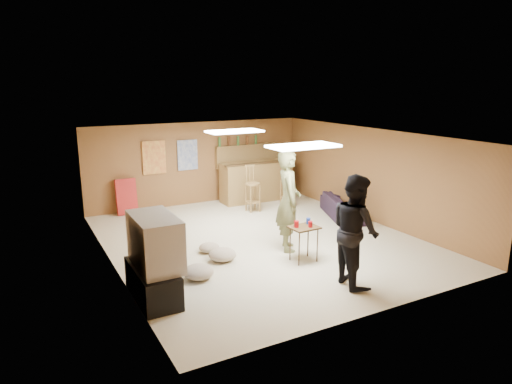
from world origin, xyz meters
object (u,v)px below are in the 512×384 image
bar_counter (256,181)px  tray_table (304,244)px  person_black (355,230)px  sofa (343,207)px  tv_body (155,242)px  person_olive (288,201)px

bar_counter → tray_table: (-1.35, -4.32, -0.22)m
person_black → sofa: (2.29, 3.10, -0.66)m
person_black → tray_table: 1.33m
tv_body → bar_counter: 6.09m
person_olive → tray_table: person_olive is taller
tv_body → sofa: (5.26, 2.05, -0.65)m
tv_body → person_black: (2.97, -1.05, 0.02)m
tv_body → sofa: 5.69m
tv_body → bar_counter: bearing=47.0°
person_black → sofa: size_ratio=1.06×
bar_counter → person_black: (-1.18, -5.50, 0.37)m
bar_counter → person_black: bearing=-102.1°
sofa → bar_counter: bearing=46.2°
tray_table → bar_counter: bearing=72.6°
tv_body → person_olive: (2.88, 0.80, 0.09)m
tray_table → tv_body: bearing=-177.3°
person_black → tv_body: bearing=80.8°
bar_counter → tray_table: bearing=-107.4°
tv_body → person_black: person_black is taller
sofa → tray_table: (-2.46, -1.92, 0.08)m
tv_body → tray_table: tv_body is taller
person_olive → tray_table: size_ratio=2.98×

